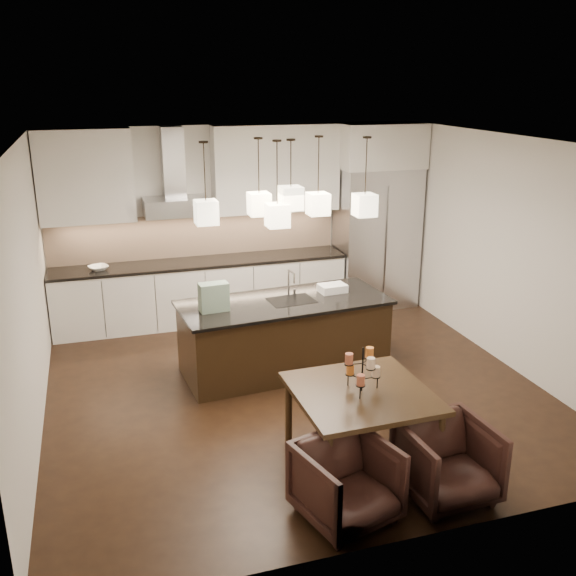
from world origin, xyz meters
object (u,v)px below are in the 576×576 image
object	(u,v)px
refrigerator	(376,238)
island_body	(284,337)
dining_table	(360,426)
armchair_left	(347,482)
armchair_right	(447,461)

from	to	relation	value
refrigerator	island_body	size ratio (longest dim) A/B	0.89
refrigerator	island_body	distance (m)	2.87
refrigerator	dining_table	xyz separation A→B (m)	(-1.96, -4.00, -0.71)
island_body	dining_table	distance (m)	2.11
dining_table	armchair_left	distance (m)	0.85
armchair_left	armchair_right	distance (m)	0.93
armchair_right	dining_table	bearing A→B (deg)	121.34
refrigerator	armchair_right	xyz separation A→B (m)	(-1.47, -4.72, -0.74)
refrigerator	armchair_left	size ratio (longest dim) A/B	2.94
island_body	dining_table	xyz separation A→B (m)	(0.10, -2.11, -0.06)
dining_table	armchair_right	world-z (taller)	dining_table
island_body	armchair_left	xyz separation A→B (m)	(-0.34, -2.85, -0.09)
refrigerator	armchair_right	size ratio (longest dim) A/B	2.88
island_body	dining_table	size ratio (longest dim) A/B	2.00
refrigerator	island_body	world-z (taller)	refrigerator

